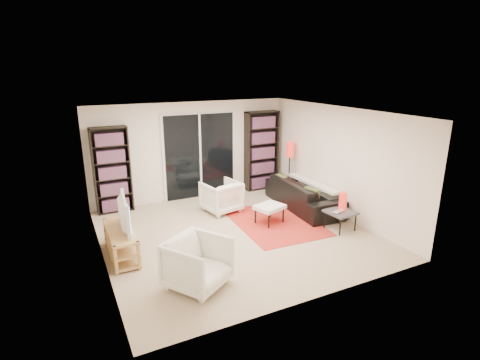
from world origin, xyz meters
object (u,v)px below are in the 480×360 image
at_px(bookshelf_left, 112,170).
at_px(armchair_back, 221,196).
at_px(ottoman, 270,208).
at_px(side_table, 341,213).
at_px(floor_lamp, 290,155).
at_px(sofa, 303,194).
at_px(bookshelf_right, 261,151).
at_px(tv_stand, 121,242).
at_px(armchair_front, 198,263).

xyz_separation_m(bookshelf_left, armchair_back, (2.19, -1.09, -0.62)).
relative_size(bookshelf_left, ottoman, 2.81).
height_order(bookshelf_left, armchair_back, bookshelf_left).
xyz_separation_m(side_table, floor_lamp, (0.28, 2.31, 0.70)).
bearing_deg(sofa, bookshelf_right, 9.47).
bearing_deg(armchair_back, tv_stand, 15.58).
xyz_separation_m(bookshelf_left, side_table, (3.94, -3.11, -0.62)).
xyz_separation_m(tv_stand, ottoman, (3.07, 0.10, 0.08)).
relative_size(bookshelf_right, floor_lamp, 1.51).
relative_size(bookshelf_right, sofa, 0.93).
distance_m(armchair_back, ottoman, 1.26).
distance_m(bookshelf_left, armchair_front, 3.88).
bearing_deg(floor_lamp, bookshelf_right, 115.06).
height_order(tv_stand, armchair_front, armchair_front).
bearing_deg(bookshelf_left, sofa, -23.29).
height_order(sofa, side_table, sofa).
distance_m(tv_stand, floor_lamp, 4.78).
relative_size(tv_stand, armchair_front, 1.56).
relative_size(bookshelf_right, armchair_front, 2.51).
bearing_deg(ottoman, bookshelf_right, 64.79).
relative_size(bookshelf_left, floor_lamp, 1.40).
xyz_separation_m(bookshelf_left, sofa, (4.01, -1.73, -0.65)).
relative_size(armchair_back, floor_lamp, 0.56).
height_order(sofa, ottoman, sofa).
bearing_deg(ottoman, floor_lamp, 44.69).
distance_m(bookshelf_right, floor_lamp, 0.88).
bearing_deg(floor_lamp, ottoman, -135.31).
bearing_deg(sofa, tv_stand, 101.49).
height_order(tv_stand, floor_lamp, floor_lamp).
distance_m(ottoman, floor_lamp, 2.10).
height_order(bookshelf_right, ottoman, bookshelf_right).
distance_m(bookshelf_right, armchair_front, 5.01).
distance_m(bookshelf_left, ottoman, 3.62).
height_order(bookshelf_right, floor_lamp, bookshelf_right).
height_order(bookshelf_right, armchair_back, bookshelf_right).
relative_size(sofa, armchair_front, 2.70).
bearing_deg(armchair_front, ottoman, 3.16).
bearing_deg(bookshelf_left, floor_lamp, -10.69).
xyz_separation_m(armchair_back, armchair_front, (-1.56, -2.69, 0.03)).
distance_m(sofa, ottoman, 1.27).
xyz_separation_m(tv_stand, side_table, (4.18, -0.83, 0.10)).
bearing_deg(tv_stand, armchair_front, -59.77).
height_order(tv_stand, ottoman, tv_stand).
distance_m(armchair_back, armchair_front, 3.11).
relative_size(bookshelf_right, armchair_back, 2.69).
distance_m(tv_stand, sofa, 4.30).
bearing_deg(sofa, armchair_front, 125.31).
relative_size(side_table, floor_lamp, 0.41).
distance_m(armchair_back, floor_lamp, 2.17).
height_order(tv_stand, sofa, sofa).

